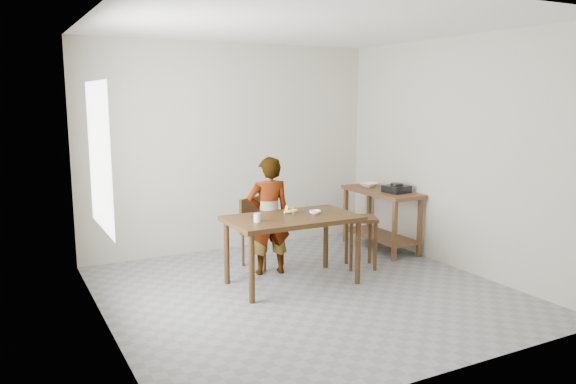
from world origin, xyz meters
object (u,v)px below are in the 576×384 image
child (269,216)px  dining_table (292,250)px  stool (361,242)px  prep_counter (381,220)px  dining_chair (263,232)px

child → dining_table: bearing=109.4°
stool → dining_table: bearing=-171.7°
prep_counter → stool: (-0.71, -0.55, -0.09)m
prep_counter → child: size_ratio=0.89×
prep_counter → dining_chair: 1.72m
child → dining_chair: 0.41m
dining_chair → prep_counter: bearing=-26.5°
stool → prep_counter: bearing=37.8°
dining_chair → stool: (1.00, -0.61, -0.10)m
dining_chair → stool: bearing=-56.0°
prep_counter → dining_table: bearing=-157.9°
stool → child: bearing=164.1°
dining_chair → child: bearing=-127.0°
prep_counter → dining_chair: dining_chair is taller
child → prep_counter: bearing=-160.6°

